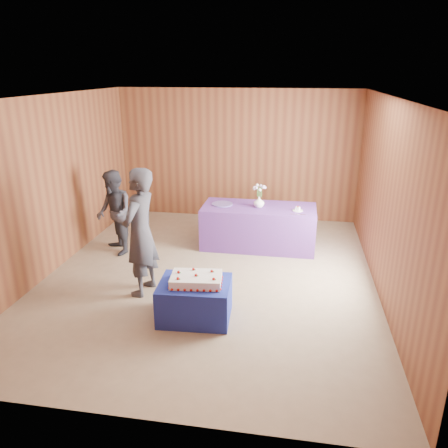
% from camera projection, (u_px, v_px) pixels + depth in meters
% --- Properties ---
extents(ground, '(6.00, 6.00, 0.00)m').
position_uv_depth(ground, '(210.00, 276.00, 6.80)').
color(ground, gray).
rests_on(ground, ground).
extents(room_shell, '(5.04, 6.04, 2.72)m').
position_uv_depth(room_shell, '(208.00, 162.00, 6.20)').
color(room_shell, brown).
rests_on(room_shell, ground).
extents(cake_table, '(0.94, 0.75, 0.50)m').
position_uv_depth(cake_table, '(195.00, 300.00, 5.60)').
color(cake_table, '#1B1E98').
rests_on(cake_table, ground).
extents(serving_table, '(2.00, 0.91, 0.75)m').
position_uv_depth(serving_table, '(258.00, 227.00, 7.85)').
color(serving_table, '#533084').
rests_on(serving_table, ground).
extents(sheet_cake, '(0.70, 0.52, 0.15)m').
position_uv_depth(sheet_cake, '(196.00, 279.00, 5.48)').
color(sheet_cake, silver).
rests_on(sheet_cake, cake_table).
extents(vase, '(0.22, 0.22, 0.19)m').
position_uv_depth(vase, '(259.00, 202.00, 7.67)').
color(vase, white).
rests_on(vase, serving_table).
extents(flower_spray, '(0.24, 0.24, 0.18)m').
position_uv_depth(flower_spray, '(259.00, 188.00, 7.58)').
color(flower_spray, '#2F6E2C').
rests_on(flower_spray, vase).
extents(platter, '(0.50, 0.50, 0.02)m').
position_uv_depth(platter, '(222.00, 204.00, 7.85)').
color(platter, '#5F4D9A').
rests_on(platter, serving_table).
extents(plate, '(0.23, 0.23, 0.01)m').
position_uv_depth(plate, '(298.00, 211.00, 7.50)').
color(plate, silver).
rests_on(plate, serving_table).
extents(cake_slice, '(0.09, 0.08, 0.08)m').
position_uv_depth(cake_slice, '(298.00, 208.00, 7.49)').
color(cake_slice, silver).
rests_on(cake_slice, plate).
extents(knife, '(0.26, 0.03, 0.00)m').
position_uv_depth(knife, '(298.00, 214.00, 7.31)').
color(knife, silver).
rests_on(knife, serving_table).
extents(guest_left, '(0.54, 0.73, 1.82)m').
position_uv_depth(guest_left, '(140.00, 233.00, 6.04)').
color(guest_left, '#35353E').
rests_on(guest_left, ground).
extents(guest_right, '(0.87, 0.90, 1.46)m').
position_uv_depth(guest_right, '(114.00, 213.00, 7.45)').
color(guest_right, '#30313A').
rests_on(guest_right, ground).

